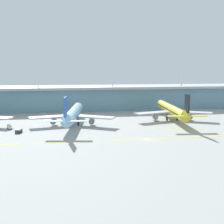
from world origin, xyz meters
TOP-DOWN VIEW (x-y plane):
  - ground_plane at (0.00, 0.00)m, footprint 600.00×600.00m
  - terminal_building at (-0.00, 105.55)m, footprint 288.00×34.00m
  - airliner_near_middle at (-32.55, 41.06)m, footprint 48.22×65.88m
  - airliner_far_middle at (28.79, 47.46)m, footprint 48.59×69.14m
  - taxiway_stripe_mid_west at (-37.00, 1.03)m, footprint 28.00×0.70m
  - taxiway_stripe_centre at (-3.00, 1.03)m, footprint 28.00×0.70m
  - taxiway_stripe_mid_east at (31.00, 1.03)m, footprint 28.00×0.70m
  - baggage_cart at (-66.56, 34.96)m, footprint 3.06×4.00m
  - pushback_tug at (-60.34, 24.47)m, footprint 3.26×4.79m

SIDE VIEW (x-z plane):
  - ground_plane at x=0.00m, z-range 0.00..0.00m
  - taxiway_stripe_mid_west at x=-37.00m, z-range 0.00..0.04m
  - taxiway_stripe_centre at x=-3.00m, z-range 0.00..0.04m
  - taxiway_stripe_mid_east at x=31.00m, z-range 0.00..0.04m
  - pushback_tug at x=-60.34m, z-range 0.18..2.03m
  - baggage_cart at x=-66.56m, z-range 0.02..2.50m
  - airliner_near_middle at x=-32.55m, z-range -3.00..15.90m
  - airliner_far_middle at x=28.79m, z-range -3.00..15.90m
  - terminal_building at x=0.00m, z-range -4.30..22.68m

